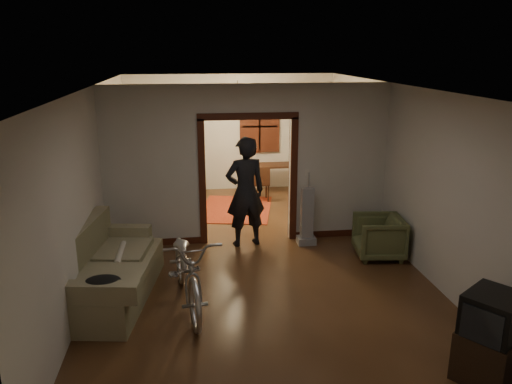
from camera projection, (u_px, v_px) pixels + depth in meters
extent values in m
cube|color=#392112|center=(254.00, 255.00, 8.43)|extent=(5.00, 8.50, 0.01)
cube|color=white|center=(253.00, 87.00, 7.66)|extent=(5.00, 8.50, 0.01)
cube|color=beige|center=(231.00, 133.00, 12.09)|extent=(5.00, 0.02, 2.80)
cube|color=beige|center=(94.00, 180.00, 7.72)|extent=(0.02, 8.50, 2.80)
cube|color=beige|center=(401.00, 170.00, 8.36)|extent=(0.02, 8.50, 2.80)
cube|color=beige|center=(248.00, 165.00, 8.76)|extent=(5.00, 0.14, 2.80)
cube|color=#39170D|center=(248.00, 181.00, 8.84)|extent=(1.74, 0.20, 2.32)
cube|color=black|center=(260.00, 126.00, 12.10)|extent=(0.98, 0.06, 1.28)
sphere|color=#FFE0A5|center=(238.00, 100.00, 10.16)|extent=(0.24, 0.24, 0.24)
cube|color=silver|center=(307.00, 172.00, 8.86)|extent=(0.08, 0.01, 0.12)
cube|color=#736F4D|center=(110.00, 264.00, 6.87)|extent=(1.33, 2.33, 1.01)
cylinder|color=beige|center=(120.00, 253.00, 7.16)|extent=(0.10, 0.77, 0.10)
ellipsoid|color=black|center=(103.00, 281.00, 5.96)|extent=(0.43, 0.33, 0.13)
imported|color=silver|center=(188.00, 268.00, 6.66)|extent=(1.01, 2.14, 1.08)
imported|color=#505831|center=(379.00, 237.00, 8.28)|extent=(0.86, 0.84, 0.70)
cube|color=black|center=(488.00, 356.00, 5.21)|extent=(0.80, 0.79, 0.54)
cube|color=black|center=(493.00, 316.00, 5.08)|extent=(0.76, 0.74, 0.49)
cube|color=gray|center=(307.00, 216.00, 8.79)|extent=(0.35, 0.30, 1.04)
imported|color=black|center=(245.00, 192.00, 8.65)|extent=(0.79, 0.60, 1.94)
cube|color=maroon|center=(236.00, 209.00, 10.84)|extent=(1.85, 2.20, 0.01)
cube|color=#20311D|center=(170.00, 161.00, 11.79)|extent=(0.91, 0.67, 1.62)
sphere|color=#1E5972|center=(168.00, 113.00, 11.48)|extent=(0.28, 0.28, 0.28)
cube|color=black|center=(276.00, 179.00, 11.99)|extent=(1.07, 0.82, 0.70)
cube|color=black|center=(261.00, 183.00, 11.36)|extent=(0.42, 0.42, 0.83)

